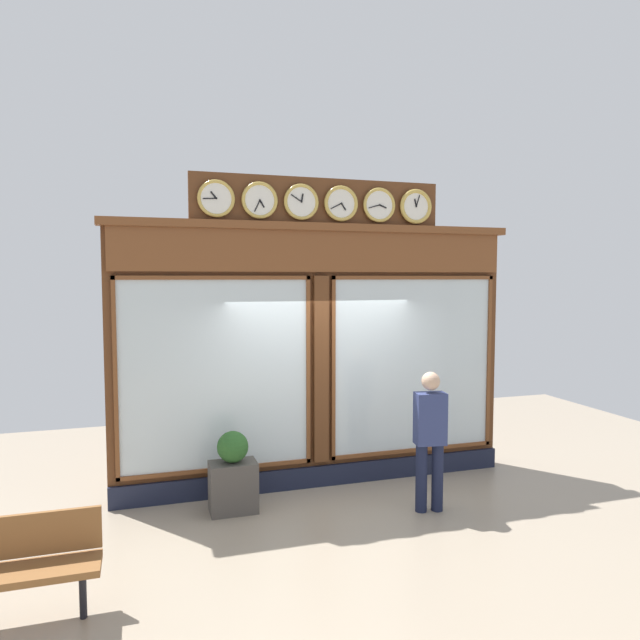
% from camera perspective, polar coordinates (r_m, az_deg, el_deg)
% --- Properties ---
extents(ground_plane, '(14.00, 14.00, 0.00)m').
position_cam_1_polar(ground_plane, '(5.76, 9.28, -25.02)').
color(ground_plane, gray).
extents(shop_facade, '(5.50, 0.42, 4.10)m').
position_cam_1_polar(shop_facade, '(7.81, -0.27, -3.07)').
color(shop_facade, '#5B3319').
rests_on(shop_facade, ground_plane).
extents(pedestrian, '(0.39, 0.27, 1.69)m').
position_cam_1_polar(pedestrian, '(7.16, 10.78, -11.06)').
color(pedestrian, '#191E38').
rests_on(pedestrian, ground_plane).
extents(planter_box, '(0.56, 0.36, 0.61)m').
position_cam_1_polar(planter_box, '(7.28, -8.55, -15.95)').
color(planter_box, '#4C4742').
rests_on(planter_box, ground_plane).
extents(planter_shrub, '(0.37, 0.37, 0.37)m').
position_cam_1_polar(planter_shrub, '(7.13, -8.59, -12.25)').
color(planter_shrub, '#285623').
rests_on(planter_shrub, planter_box).
extents(street_bench, '(1.40, 0.40, 0.87)m').
position_cam_1_polar(street_bench, '(5.61, -28.33, -20.33)').
color(street_bench, brown).
rests_on(street_bench, ground_plane).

